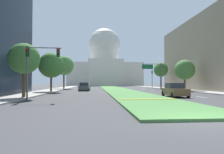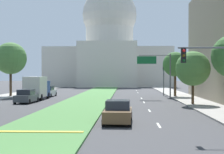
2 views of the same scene
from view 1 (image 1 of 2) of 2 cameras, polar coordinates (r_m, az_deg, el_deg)
ground_plane at (r=57.84m, az=0.07°, el=-3.20°), size 260.00×260.00×0.00m
grass_median at (r=52.95m, az=0.52°, el=-3.28°), size 5.94×88.37×0.14m
median_curb_nose at (r=19.10m, az=10.11°, el=-6.21°), size 5.34×0.50×0.04m
lane_dashes_right at (r=49.78m, az=9.54°, el=-3.45°), size 0.16×55.89×0.01m
sidewalk_left at (r=48.65m, az=-15.40°, el=-3.38°), size 4.00×88.37×0.15m
sidewalk_right at (r=51.35m, az=16.64°, el=-3.27°), size 4.00×88.37×0.15m
capitol_building at (r=106.57m, az=-2.13°, el=3.57°), size 36.69×27.76×30.96m
traffic_light_near_left at (r=20.61m, az=-20.60°, el=4.34°), size 3.34×0.35×5.20m
traffic_light_far_right at (r=58.64m, az=11.29°, el=0.09°), size 0.28×0.35×5.20m
overhead_guide_sign at (r=51.46m, az=11.82°, el=1.76°), size 4.91×0.20×6.50m
street_tree_left_near at (r=23.72m, az=-23.62°, el=4.72°), size 3.33×3.33×5.95m
street_tree_left_mid at (r=36.72m, az=-16.82°, el=3.20°), size 4.41×4.41×6.91m
street_tree_right_mid at (r=42.27m, az=19.87°, el=1.91°), size 3.96×3.96×6.16m
street_tree_left_far at (r=53.00m, az=-13.45°, el=3.19°), size 4.98×4.98×8.52m
street_tree_right_far at (r=55.68m, az=13.66°, el=1.99°), size 3.81×3.81×7.00m
sedan_lead_stopped at (r=25.16m, az=17.33°, el=-3.61°), size 2.10×4.38×1.65m
sedan_midblock at (r=40.62m, az=-7.85°, el=-2.80°), size 2.14×4.20×1.68m
sedan_distant at (r=53.27m, az=-7.31°, el=-2.49°), size 1.95×4.68×1.67m
box_truck_delivery at (r=46.55m, az=-7.73°, el=-1.54°), size 2.40×6.40×3.20m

